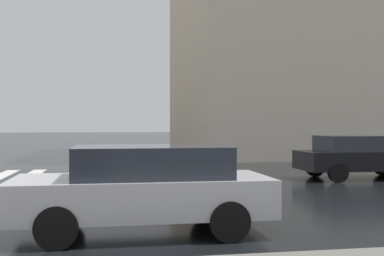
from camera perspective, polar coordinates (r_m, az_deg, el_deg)
The scene contains 3 objects.
haussmann_block_corner at distance 34.12m, azimuth 21.03°, elevation 13.54°, with size 14.88×25.08×19.50m.
car_black at distance 16.25m, azimuth 19.83°, elevation -3.18°, with size 1.85×4.10×1.41m.
car_silver at distance 7.69m, azimuth -5.79°, elevation -7.08°, with size 1.85×4.10×1.41m.
Camera 1 is at (-8.61, -4.03, 1.75)m, focal length 43.82 mm.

